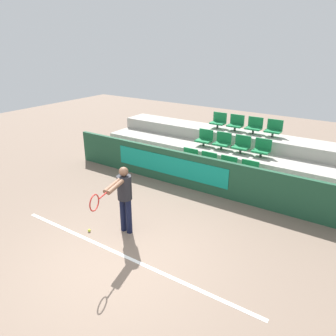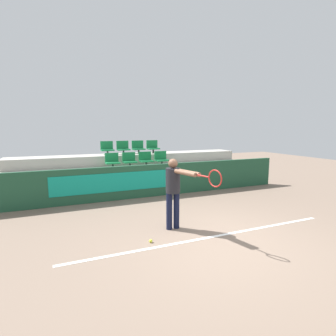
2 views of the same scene
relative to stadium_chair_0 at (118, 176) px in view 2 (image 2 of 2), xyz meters
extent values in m
plane|color=#7A6656|center=(0.97, -4.45, -0.64)|extent=(30.00, 30.00, 0.00)
cube|color=white|center=(0.97, -4.25, -0.63)|extent=(5.95, 0.08, 0.01)
cube|color=#1E4C33|center=(0.97, -0.69, -0.11)|extent=(9.69, 0.12, 1.05)
cube|color=#0F937A|center=(-0.23, -0.76, -0.06)|extent=(3.81, 0.02, 0.58)
cube|color=#ADA89E|center=(0.97, -0.11, -0.44)|extent=(9.29, 1.00, 0.39)
cube|color=#ADA89E|center=(0.97, 0.88, -0.25)|extent=(9.29, 1.00, 0.78)
cube|color=#ADA89E|center=(0.97, 1.88, -0.06)|extent=(9.29, 1.00, 1.16)
cylinder|color=#333333|center=(0.00, -0.06, -0.17)|extent=(0.07, 0.07, 0.15)
cube|color=#197A42|center=(0.00, -0.06, -0.07)|extent=(0.50, 0.37, 0.05)
cube|color=#197A42|center=(0.00, 0.10, 0.12)|extent=(0.50, 0.04, 0.33)
cylinder|color=#333333|center=(0.64, -0.06, -0.17)|extent=(0.07, 0.07, 0.15)
cube|color=#197A42|center=(0.64, -0.06, -0.07)|extent=(0.50, 0.37, 0.05)
cube|color=#197A42|center=(0.64, 0.10, 0.12)|extent=(0.50, 0.04, 0.33)
cylinder|color=#333333|center=(1.29, -0.06, -0.17)|extent=(0.07, 0.07, 0.15)
cube|color=#197A42|center=(1.29, -0.06, -0.07)|extent=(0.50, 0.37, 0.05)
cube|color=#197A42|center=(1.29, 0.10, 0.12)|extent=(0.50, 0.04, 0.33)
cylinder|color=#333333|center=(1.93, -0.06, -0.17)|extent=(0.07, 0.07, 0.15)
cube|color=#197A42|center=(1.93, -0.06, -0.07)|extent=(0.50, 0.37, 0.05)
cube|color=#197A42|center=(1.93, 0.10, 0.12)|extent=(0.50, 0.04, 0.33)
cylinder|color=#333333|center=(0.00, 0.93, 0.22)|extent=(0.07, 0.07, 0.15)
cube|color=#197A42|center=(0.00, 0.93, 0.32)|extent=(0.50, 0.37, 0.05)
cube|color=#197A42|center=(0.00, 1.10, 0.51)|extent=(0.50, 0.04, 0.33)
cylinder|color=#333333|center=(0.64, 0.93, 0.22)|extent=(0.07, 0.07, 0.15)
cube|color=#197A42|center=(0.64, 0.93, 0.32)|extent=(0.50, 0.37, 0.05)
cube|color=#197A42|center=(0.64, 1.10, 0.51)|extent=(0.50, 0.04, 0.33)
cylinder|color=#333333|center=(1.29, 0.93, 0.22)|extent=(0.07, 0.07, 0.15)
cube|color=#197A42|center=(1.29, 0.93, 0.32)|extent=(0.50, 0.37, 0.05)
cube|color=#197A42|center=(1.29, 1.10, 0.51)|extent=(0.50, 0.04, 0.33)
cylinder|color=#333333|center=(1.93, 0.93, 0.22)|extent=(0.07, 0.07, 0.15)
cube|color=#197A42|center=(1.93, 0.93, 0.32)|extent=(0.50, 0.37, 0.05)
cube|color=#197A42|center=(1.93, 1.10, 0.51)|extent=(0.50, 0.04, 0.33)
cylinder|color=#333333|center=(0.00, 1.93, 0.60)|extent=(0.07, 0.07, 0.15)
cube|color=#197A42|center=(0.00, 1.93, 0.70)|extent=(0.50, 0.37, 0.05)
cube|color=#197A42|center=(0.00, 2.10, 0.89)|extent=(0.50, 0.04, 0.33)
cylinder|color=#333333|center=(0.64, 1.93, 0.60)|extent=(0.07, 0.07, 0.15)
cube|color=#197A42|center=(0.64, 1.93, 0.70)|extent=(0.50, 0.37, 0.05)
cube|color=#197A42|center=(0.64, 2.10, 0.89)|extent=(0.50, 0.04, 0.33)
cylinder|color=#333333|center=(1.29, 1.93, 0.60)|extent=(0.07, 0.07, 0.15)
cube|color=#197A42|center=(1.29, 1.93, 0.70)|extent=(0.50, 0.37, 0.05)
cube|color=#197A42|center=(1.29, 2.10, 0.89)|extent=(0.50, 0.04, 0.33)
cylinder|color=#333333|center=(1.93, 1.93, 0.60)|extent=(0.07, 0.07, 0.15)
cube|color=#197A42|center=(1.93, 1.93, 0.70)|extent=(0.50, 0.37, 0.05)
cube|color=#197A42|center=(1.93, 2.10, 0.89)|extent=(0.50, 0.04, 0.33)
cylinder|color=black|center=(0.35, -3.51, -0.22)|extent=(0.13, 0.13, 0.82)
cylinder|color=black|center=(0.53, -3.51, -0.22)|extent=(0.13, 0.13, 0.82)
cylinder|color=black|center=(0.44, -3.51, 0.46)|extent=(0.32, 0.32, 0.54)
sphere|color=brown|center=(0.44, -3.51, 0.83)|extent=(0.20, 0.20, 0.20)
cylinder|color=brown|center=(0.52, -3.95, 0.69)|extent=(0.24, 0.60, 0.09)
cylinder|color=brown|center=(0.60, -3.95, 0.69)|extent=(0.24, 0.60, 0.09)
cylinder|color=#AD231E|center=(0.68, -4.39, 0.69)|extent=(0.10, 0.30, 0.03)
torus|color=#AD231E|center=(0.75, -4.68, 0.69)|extent=(0.11, 0.32, 0.32)
sphere|color=#CCDB33|center=(-0.25, -4.01, -0.60)|extent=(0.07, 0.07, 0.07)
camera|label=1|loc=(4.79, -8.30, 3.45)|focal=35.00mm
camera|label=2|loc=(-1.82, -8.60, 1.59)|focal=28.00mm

